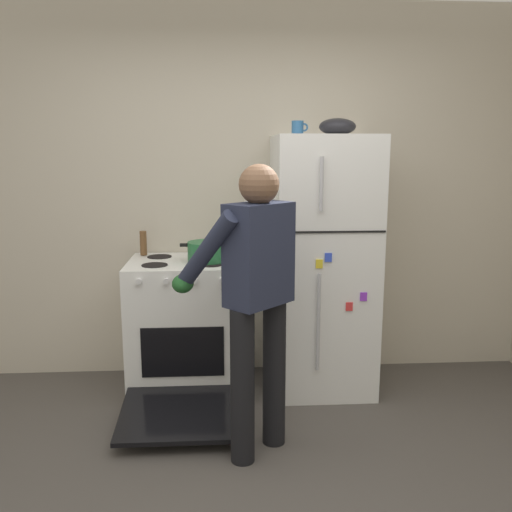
{
  "coord_description": "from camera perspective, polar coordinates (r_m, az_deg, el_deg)",
  "views": [
    {
      "loc": [
        -0.15,
        -2.09,
        1.66
      ],
      "look_at": [
        0.07,
        1.32,
        1.0
      ],
      "focal_mm": 38.08,
      "sensor_mm": 36.0,
      "label": 1
    }
  ],
  "objects": [
    {
      "name": "stove_range",
      "position": [
        3.85,
        -7.41,
        -7.45
      ],
      "size": [
        0.76,
        1.23,
        0.93
      ],
      "color": "white",
      "rests_on": "ground"
    },
    {
      "name": "red_pot",
      "position": [
        3.67,
        -5.16,
        0.48
      ],
      "size": [
        0.36,
        0.26,
        0.13
      ],
      "color": "#236638",
      "rests_on": "stove_range"
    },
    {
      "name": "coffee_mug",
      "position": [
        3.75,
        4.42,
        13.26
      ],
      "size": [
        0.11,
        0.08,
        0.1
      ],
      "color": "#2D6093",
      "rests_on": "refrigerator"
    },
    {
      "name": "kitchen_wall_back",
      "position": [
        4.05,
        -1.54,
        6.55
      ],
      "size": [
        6.0,
        0.1,
        2.7
      ],
      "primitive_type": "cube",
      "color": "beige",
      "rests_on": "ground"
    },
    {
      "name": "refrigerator",
      "position": [
        3.81,
        6.97,
        -0.92
      ],
      "size": [
        0.68,
        0.72,
        1.77
      ],
      "color": "white",
      "rests_on": "ground"
    },
    {
      "name": "mixing_bowl",
      "position": [
        3.74,
        8.55,
        13.29
      ],
      "size": [
        0.25,
        0.25,
        0.11
      ],
      "primitive_type": "ellipsoid",
      "color": "black",
      "rests_on": "refrigerator"
    },
    {
      "name": "person_cook",
      "position": [
        2.91,
        -0.22,
        -3.12
      ],
      "size": [
        0.67,
        0.7,
        1.6
      ],
      "color": "black",
      "rests_on": "ground"
    },
    {
      "name": "pepper_mill",
      "position": [
        3.95,
        -11.75,
        1.34
      ],
      "size": [
        0.05,
        0.05,
        0.17
      ],
      "primitive_type": "cylinder",
      "color": "brown",
      "rests_on": "stove_range"
    }
  ]
}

